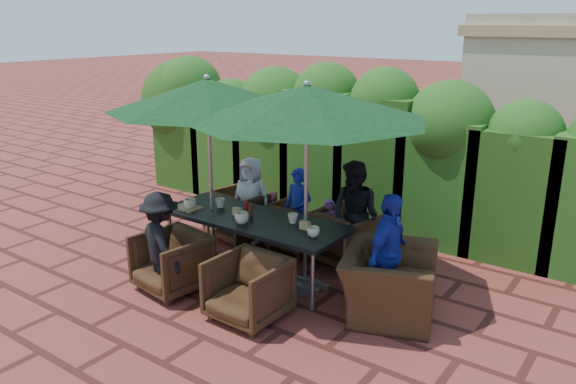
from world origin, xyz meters
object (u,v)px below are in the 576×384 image
Objects in this scene: chair_near_right at (248,286)px; chair_end_right at (389,272)px; dining_table at (253,223)px; umbrella_right at (307,103)px; chair_far_left at (240,212)px; chair_near_left at (172,260)px; umbrella_left at (207,95)px; chair_far_mid at (297,223)px; chair_far_right at (346,234)px.

chair_end_right is (1.16, 0.98, 0.10)m from chair_near_right.
umbrella_right is (0.75, 0.06, 1.54)m from dining_table.
chair_far_left is 2.85m from chair_end_right.
dining_table is at bearing 127.24° from chair_near_right.
chair_near_right is at bearing 8.17° from chair_near_left.
umbrella_left reaches higher than chair_near_right.
chair_end_right is (2.32, 0.98, 0.10)m from chair_near_left.
chair_far_mid is 2.10m from chair_end_right.
dining_table is 3.12× the size of chair_far_right.
chair_far_mid is 1.98m from chair_near_left.
umbrella_left is at bearing -175.22° from umbrella_right.
chair_far_right is (0.81, -0.03, 0.03)m from chair_far_mid.
chair_far_right is 1.40m from chair_end_right.
chair_far_right is at bearing 52.32° from dining_table.
chair_near_left is at bearing -142.29° from umbrella_right.
chair_end_right is at bearing 3.05° from umbrella_left.
umbrella_right is at bearing 4.54° from dining_table.
umbrella_left reaches higher than chair_near_left.
chair_near_left is (-0.50, -0.90, -0.29)m from dining_table.
chair_far_mid is at bearing 129.50° from umbrella_right.
umbrella_left is 2.22m from chair_far_mid.
chair_far_mid is at bearing 43.98° from chair_end_right.
chair_far_left is (-0.93, 0.84, -0.27)m from dining_table.
umbrella_right is (1.37, 0.11, 0.00)m from umbrella_left.
chair_far_left is at bearing 17.21° from chair_far_right.
chair_near_right is (0.66, -0.91, -0.30)m from dining_table.
chair_far_mid is at bearing 61.71° from umbrella_left.
chair_far_mid is at bearing 84.95° from chair_near_left.
chair_near_left reaches higher than chair_far_mid.
chair_end_right is at bearing 2.36° from dining_table.
dining_table is 0.89× the size of umbrella_right.
chair_end_right is (2.75, -0.76, 0.08)m from chair_far_left.
chair_far_right is at bearing 30.03° from chair_end_right.
umbrella_right is 2.05m from chair_far_right.
chair_far_right reaches higher than chair_near_left.
chair_far_left is 1.05× the size of chair_near_left.
umbrella_left is 2.40m from chair_near_right.
dining_table is at bearing 64.40° from chair_far_right.
dining_table is 3.22× the size of chair_near_right.
chair_far_left is at bearing 15.10° from chair_far_mid.
umbrella_right is 3.41× the size of chair_far_left.
chair_near_left is 2.52m from chair_end_right.
umbrella_left is 2.25× the size of chair_end_right.
chair_near_right reaches higher than dining_table.
chair_near_right is at bearing 110.98° from chair_end_right.
umbrella_left is 2.02m from chair_near_left.
chair_far_mid is 0.92× the size of chair_far_right.
dining_table is 0.99× the size of umbrella_left.
chair_far_right is at bearing -164.87° from chair_far_left.
dining_table is 1.07m from chair_far_mid.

